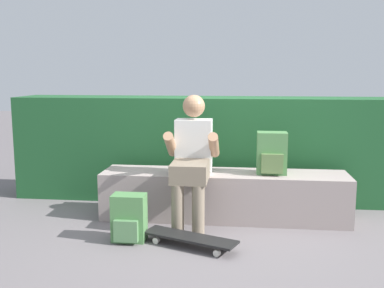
% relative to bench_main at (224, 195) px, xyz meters
% --- Properties ---
extents(ground_plane, '(24.00, 24.00, 0.00)m').
position_rel_bench_main_xyz_m(ground_plane, '(0.00, -0.37, -0.23)').
color(ground_plane, slate).
extents(bench_main, '(2.37, 0.50, 0.46)m').
position_rel_bench_main_xyz_m(bench_main, '(0.00, 0.00, 0.00)').
color(bench_main, '#A1928D').
rests_on(bench_main, ground).
extents(person_skater, '(0.49, 0.62, 1.21)m').
position_rel_bench_main_xyz_m(person_skater, '(-0.29, -0.22, 0.43)').
color(person_skater, white).
rests_on(person_skater, ground).
extents(skateboard_near_person, '(0.82, 0.48, 0.09)m').
position_rel_bench_main_xyz_m(skateboard_near_person, '(-0.24, -0.78, -0.15)').
color(skateboard_near_person, black).
rests_on(skateboard_near_person, ground).
extents(backpack_on_bench, '(0.28, 0.23, 0.40)m').
position_rel_bench_main_xyz_m(backpack_on_bench, '(0.45, -0.01, 0.42)').
color(backpack_on_bench, '#51894C').
rests_on(backpack_on_bench, bench_main).
extents(backpack_on_ground, '(0.28, 0.23, 0.40)m').
position_rel_bench_main_xyz_m(backpack_on_ground, '(-0.77, -0.70, -0.03)').
color(backpack_on_ground, '#51894C').
rests_on(backpack_on_ground, ground).
extents(hedge_row, '(4.11, 0.61, 1.14)m').
position_rel_bench_main_xyz_m(hedge_row, '(-0.31, 0.73, 0.34)').
color(hedge_row, '#20562C').
rests_on(hedge_row, ground).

